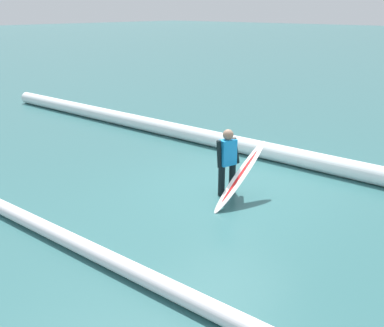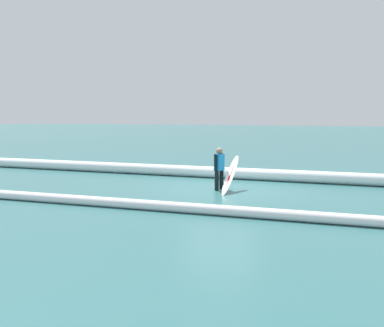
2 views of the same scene
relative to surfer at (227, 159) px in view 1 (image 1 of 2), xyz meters
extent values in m
plane|color=#2F6364|center=(0.08, -0.29, -0.78)|extent=(192.93, 192.93, 0.00)
cylinder|color=black|center=(-0.04, -0.14, -0.46)|extent=(0.14, 0.14, 0.65)
cylinder|color=black|center=(0.04, 0.14, -0.46)|extent=(0.14, 0.14, 0.65)
cube|color=#198CD8|center=(0.00, 0.00, 0.14)|extent=(0.28, 0.38, 0.53)
sphere|color=#8D6D58|center=(0.00, 0.00, 0.51)|extent=(0.22, 0.22, 0.22)
cylinder|color=black|center=(-0.05, -0.21, 0.14)|extent=(0.09, 0.23, 0.58)
cylinder|color=black|center=(0.05, 0.21, 0.14)|extent=(0.09, 0.14, 0.58)
ellipsoid|color=white|center=(-0.42, 0.11, -0.24)|extent=(0.26, 1.61, 1.12)
ellipsoid|color=red|center=(-0.42, 0.11, -0.23)|extent=(0.09, 1.29, 0.90)
cylinder|color=white|center=(0.77, -2.50, -0.56)|extent=(22.40, 1.54, 0.44)
cylinder|color=white|center=(-2.72, 3.23, -0.65)|extent=(22.71, 1.94, 0.26)
camera|label=1|loc=(-5.24, 6.85, 2.92)|focal=41.49mm
camera|label=2|loc=(-4.27, 12.75, 1.63)|focal=38.65mm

